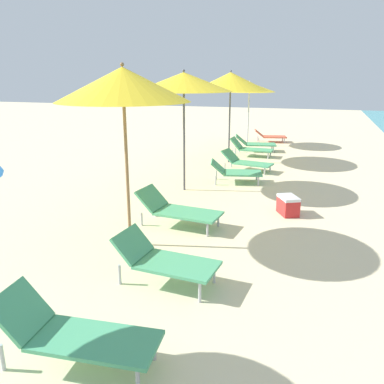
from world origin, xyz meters
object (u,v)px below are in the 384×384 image
Objects in this scene: lounger_sixth_shoreside at (250,148)px; lounger_sixth_inland at (246,161)px; lounger_third_shoreside at (73,332)px; lounger_fourth_shoreside at (177,209)px; umbrella_fourth at (123,85)px; lounger_fourth_inland at (164,259)px; umbrella_sixth at (231,82)px; cooler_box at (288,205)px; umbrella_farthest at (249,87)px; lounger_farthest_inland at (255,143)px; umbrella_fifth at (184,82)px; lounger_fifth_shoreside at (235,171)px; lounger_farthest_shoreside at (270,136)px.

lounger_sixth_inland is at bearing -81.23° from lounger_sixth_shoreside.
lounger_third_shoreside is 3.78m from lounger_fourth_shoreside.
lounger_fourth_shoreside is 1.03× the size of lounger_sixth_inland.
lounger_sixth_inland is at bearing 81.96° from umbrella_fourth.
umbrella_fourth reaches higher than lounger_third_shoreside.
umbrella_fourth reaches higher than lounger_sixth_inland.
lounger_fourth_inland is 0.90× the size of lounger_sixth_inland.
lounger_sixth_shoreside is at bearing 67.37° from umbrella_sixth.
lounger_fourth_shoreside reaches higher than lounger_sixth_shoreside.
umbrella_fourth is 4.98× the size of cooler_box.
lounger_third_shoreside reaches higher than lounger_sixth_inland.
umbrella_farthest is (-0.68, 12.83, 1.88)m from lounger_third_shoreside.
lounger_fourth_inland is at bearing -85.13° from lounger_sixth_shoreside.
lounger_sixth_shoreside is (0.49, 1.17, -2.20)m from umbrella_sixth.
lounger_sixth_inland is 0.98× the size of lounger_farthest_inland.
lounger_fourth_inland reaches higher than lounger_fourth_shoreside.
cooler_box is (2.32, 2.30, -2.34)m from umbrella_fourth.
umbrella_fifth reaches higher than umbrella_farthest.
umbrella_sixth reaches higher than lounger_sixth_inland.
lounger_sixth_inland is (0.02, 1.43, -0.03)m from lounger_fifth_shoreside.
lounger_sixth_shoreside is at bearing 85.91° from umbrella_fourth.
lounger_third_shoreside is 2.74× the size of cooler_box.
umbrella_sixth is at bearing -110.48° from lounger_sixth_shoreside.
umbrella_sixth reaches higher than umbrella_fifth.
lounger_fourth_inland is at bearing 77.35° from lounger_third_shoreside.
umbrella_fourth is 8.31m from lounger_sixth_shoreside.
lounger_fourth_inland reaches higher than lounger_fifth_shoreside.
umbrella_fourth is at bearing 139.62° from lounger_fourth_inland.
umbrella_farthest is at bearing 98.25° from lounger_fourth_shoreside.
lounger_fifth_shoreside is 1.01× the size of lounger_farthest_shoreside.
lounger_fifth_shoreside is (1.02, 1.05, -2.22)m from umbrella_fifth.
umbrella_farthest is (0.30, 6.77, -0.29)m from umbrella_fifth.
cooler_box is (1.75, -5.69, -0.10)m from lounger_sixth_shoreside.
umbrella_fifth is 0.99× the size of umbrella_sixth.
umbrella_farthest is at bearing 105.96° from cooler_box.
lounger_farthest_inland is (-0.21, 11.72, -0.05)m from lounger_third_shoreside.
lounger_fourth_shoreside is 3.25m from umbrella_fifth.
lounger_fourth_inland is 6.83m from lounger_sixth_inland.
umbrella_sixth is 4.94× the size of cooler_box.
umbrella_fifth is 6.13m from lounger_farthest_inland.
lounger_fourth_shoreside is at bearing 89.95° from lounger_third_shoreside.
lounger_sixth_inland is at bearing 84.58° from lounger_third_shoreside.
lounger_sixth_shoreside is at bearing 97.57° from lounger_fourth_inland.
lounger_farthest_shoreside is 2.27m from lounger_farthest_inland.
umbrella_farthest is at bearing 111.57° from lounger_sixth_inland.
lounger_third_shoreside is 0.55× the size of umbrella_sixth.
umbrella_fourth is 1.15× the size of umbrella_farthest.
umbrella_sixth is at bearing -114.26° from lounger_farthest_inland.
umbrella_fourth reaches higher than lounger_fifth_shoreside.
lounger_sixth_shoreside is 2.53× the size of cooler_box.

